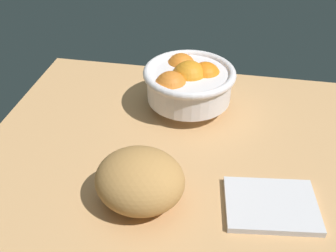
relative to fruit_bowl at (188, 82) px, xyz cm
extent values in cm
cube|color=tan|center=(3.34, -15.55, -7.80)|extent=(81.19, 63.84, 3.00)
cylinder|color=white|center=(0.18, -0.08, -5.07)|extent=(9.02, 9.02, 2.47)
cylinder|color=white|center=(0.18, -0.08, -0.81)|extent=(17.65, 17.65, 6.05)
torus|color=white|center=(0.18, -0.08, 2.22)|extent=(19.25, 19.25, 1.60)
sphere|color=orange|center=(3.23, 1.22, 0.67)|extent=(6.69, 6.69, 6.69)
sphere|color=orange|center=(-3.01, -4.15, 0.69)|extent=(6.85, 6.85, 6.85)
sphere|color=orange|center=(-2.24, 4.34, 0.65)|extent=(6.58, 6.58, 6.58)
sphere|color=orange|center=(0.18, -0.08, 0.74)|extent=(7.10, 7.10, 7.10)
sphere|color=orange|center=(0.18, -0.08, 0.82)|extent=(7.59, 7.59, 7.59)
ellipsoid|color=#BD8648|center=(-3.68, -28.19, -1.78)|extent=(16.05, 14.93, 9.06)
cube|color=silver|center=(17.24, -26.01, -5.76)|extent=(15.82, 12.72, 1.09)
camera|label=1|loc=(8.65, -70.93, 42.54)|focal=42.17mm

